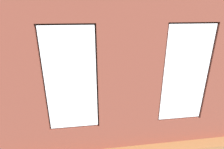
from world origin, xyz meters
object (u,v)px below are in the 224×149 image
object	(u,v)px
potted_plant_near_tv	(50,105)
remote_silver	(117,83)
candle_jar	(107,84)
remote_gray	(102,85)
coffee_table	(107,87)
potted_plant_by_left_couch	(150,74)
potted_plant_foreground_right	(58,63)
couch_by_window	(118,118)
potted_plant_corner_near_left	(153,60)
couch_left	(171,85)
potted_plant_between_couches	(170,103)
table_plant_small	(96,84)
media_console	(40,96)
cup_ceramic	(111,85)
tv_flatscreen	(38,80)

from	to	relation	value
potted_plant_near_tv	remote_silver	bearing A→B (deg)	-149.49
candle_jar	remote_gray	distance (m)	0.21
coffee_table	remote_gray	size ratio (longest dim) A/B	8.44
potted_plant_by_left_couch	potted_plant_foreground_right	xyz separation A→B (m)	(4.15, -1.08, 0.35)
couch_by_window	potted_plant_foreground_right	world-z (taller)	potted_plant_foreground_right
couch_by_window	potted_plant_corner_near_left	world-z (taller)	potted_plant_corner_near_left
couch_left	potted_plant_between_couches	size ratio (longest dim) A/B	1.21
potted_plant_near_tv	candle_jar	bearing A→B (deg)	-147.15
couch_left	candle_jar	bearing A→B (deg)	-94.71
coffee_table	potted_plant_corner_near_left	world-z (taller)	potted_plant_corner_near_left
coffee_table	table_plant_small	xyz separation A→B (m)	(0.43, 0.11, 0.17)
table_plant_small	media_console	xyz separation A→B (m)	(1.98, 0.03, -0.31)
cup_ceramic	potted_plant_between_couches	world-z (taller)	potted_plant_between_couches
media_console	potted_plant_corner_near_left	bearing A→B (deg)	-153.80
potted_plant_by_left_couch	potted_plant_foreground_right	distance (m)	4.30
tv_flatscreen	potted_plant_near_tv	xyz separation A→B (m)	(-0.55, 1.06, -0.42)
potted_plant_near_tv	tv_flatscreen	bearing A→B (deg)	-62.66
candle_jar	cup_ceramic	bearing A→B (deg)	134.41
media_console	potted_plant_between_couches	world-z (taller)	potted_plant_between_couches
cup_ceramic	media_console	world-z (taller)	cup_ceramic
potted_plant_by_left_couch	potted_plant_near_tv	xyz separation A→B (m)	(3.91, 2.39, 0.08)
remote_gray	coffee_table	bearing A→B (deg)	-23.83
candle_jar	potted_plant_corner_near_left	world-z (taller)	potted_plant_corner_near_left
remote_silver	potted_plant_corner_near_left	world-z (taller)	potted_plant_corner_near_left
candle_jar	couch_left	bearing A→B (deg)	177.30
couch_left	table_plant_small	world-z (taller)	couch_left
couch_by_window	potted_plant_by_left_couch	xyz separation A→B (m)	(-1.99, -3.15, 0.02)
remote_silver	potted_plant_corner_near_left	bearing A→B (deg)	-39.70
remote_gray	potted_plant_near_tv	xyz separation A→B (m)	(1.68, 1.29, -0.00)
potted_plant_by_left_couch	potted_plant_foreground_right	size ratio (longest dim) A/B	0.44
media_console	potted_plant_by_left_couch	size ratio (longest dim) A/B	2.23
candle_jar	remote_silver	world-z (taller)	candle_jar
table_plant_small	tv_flatscreen	bearing A→B (deg)	0.71
coffee_table	media_console	size ratio (longest dim) A/B	1.17
candle_jar	table_plant_small	xyz separation A→B (m)	(0.43, 0.11, 0.06)
cup_ceramic	potted_plant_by_left_couch	size ratio (longest dim) A/B	0.17
table_plant_small	potted_plant_between_couches	size ratio (longest dim) A/B	0.16
couch_by_window	tv_flatscreen	size ratio (longest dim) A/B	1.77
couch_left	media_console	bearing A→B (deg)	-91.76
potted_plant_corner_near_left	potted_plant_near_tv	world-z (taller)	potted_plant_corner_near_left
tv_flatscreen	potted_plant_between_couches	distance (m)	4.33
coffee_table	remote_gray	xyz separation A→B (m)	(0.18, -0.09, 0.06)
media_console	tv_flatscreen	distance (m)	0.61
candle_jar	remote_silver	distance (m)	0.42
remote_gray	potted_plant_near_tv	size ratio (longest dim) A/B	0.25
potted_plant_between_couches	potted_plant_near_tv	size ratio (longest dim) A/B	2.16
coffee_table	table_plant_small	size ratio (longest dim) A/B	6.38
remote_silver	potted_plant_near_tv	size ratio (longest dim) A/B	0.25
couch_by_window	potted_plant_between_couches	distance (m)	1.50
coffee_table	potted_plant_corner_near_left	xyz separation A→B (m)	(-2.61, -2.33, 0.28)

